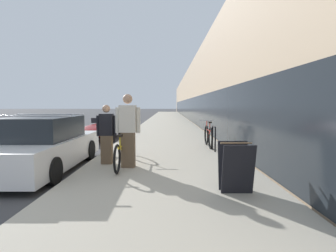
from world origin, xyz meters
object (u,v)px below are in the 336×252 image
(bike_rack_hoop, at_px, (215,136))
(sandwich_board_sign, at_px, (237,167))
(vintage_roadster_curbside, at_px, (102,130))
(parked_sedan_curbside, at_px, (45,146))
(cruiser_bike_nearest, at_px, (209,136))
(tandem_bicycle, at_px, (126,150))
(person_rider, at_px, (129,131))
(person_bystander, at_px, (108,134))

(bike_rack_hoop, height_order, sandwich_board_sign, sandwich_board_sign)
(vintage_roadster_curbside, bearing_deg, bike_rack_hoop, -39.44)
(parked_sedan_curbside, relative_size, vintage_roadster_curbside, 1.02)
(cruiser_bike_nearest, xyz_separation_m, vintage_roadster_curbside, (-4.88, 3.26, -0.09))
(tandem_bicycle, height_order, person_rider, person_rider)
(person_rider, bearing_deg, vintage_roadster_curbside, 110.11)
(cruiser_bike_nearest, height_order, parked_sedan_curbside, parked_sedan_curbside)
(vintage_roadster_curbside, bearing_deg, cruiser_bike_nearest, -33.72)
(parked_sedan_curbside, bearing_deg, tandem_bicycle, 3.58)
(bike_rack_hoop, relative_size, cruiser_bike_nearest, 0.48)
(sandwich_board_sign, height_order, vintage_roadster_curbside, sandwich_board_sign)
(cruiser_bike_nearest, bearing_deg, person_bystander, -138.02)
(person_bystander, height_order, bike_rack_hoop, person_bystander)
(tandem_bicycle, bearing_deg, parked_sedan_curbside, -176.42)
(tandem_bicycle, height_order, cruiser_bike_nearest, cruiser_bike_nearest)
(bike_rack_hoop, xyz_separation_m, vintage_roadster_curbside, (-4.94, 4.06, -0.20))
(person_rider, height_order, person_bystander, person_rider)
(person_rider, relative_size, sandwich_board_sign, 2.03)
(sandwich_board_sign, bearing_deg, tandem_bicycle, 136.58)
(person_rider, distance_m, bike_rack_hoop, 3.54)
(tandem_bicycle, xyz_separation_m, vintage_roadster_curbside, (-2.22, 6.11, -0.06))
(parked_sedan_curbside, bearing_deg, person_rider, -5.86)
(person_bystander, distance_m, parked_sedan_curbside, 1.64)
(tandem_bicycle, relative_size, parked_sedan_curbside, 0.64)
(person_rider, bearing_deg, bike_rack_hoop, 43.07)
(tandem_bicycle, distance_m, person_bystander, 0.63)
(person_bystander, bearing_deg, parked_sedan_curbside, -174.30)
(person_bystander, xyz_separation_m, vintage_roadster_curbside, (-1.74, 6.08, -0.47))
(sandwich_board_sign, xyz_separation_m, parked_sedan_curbside, (-4.45, 2.11, 0.05))
(sandwich_board_sign, bearing_deg, vintage_roadster_curbside, 118.78)
(tandem_bicycle, xyz_separation_m, parked_sedan_curbside, (-2.08, -0.13, 0.13))
(sandwich_board_sign, bearing_deg, bike_rack_hoop, 85.26)
(tandem_bicycle, height_order, sandwich_board_sign, sandwich_board_sign)
(person_rider, distance_m, vintage_roadster_curbside, 6.92)
(cruiser_bike_nearest, distance_m, vintage_roadster_curbside, 5.87)
(person_bystander, distance_m, sandwich_board_sign, 3.66)
(bike_rack_hoop, distance_m, parked_sedan_curbside, 5.28)
(person_rider, distance_m, sandwich_board_sign, 2.95)
(sandwich_board_sign, bearing_deg, person_bystander, 141.38)
(person_rider, distance_m, cruiser_bike_nearest, 4.11)
(tandem_bicycle, distance_m, parked_sedan_curbside, 2.09)
(person_bystander, distance_m, cruiser_bike_nearest, 4.24)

